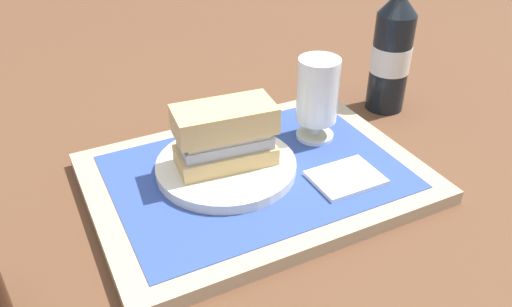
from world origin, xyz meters
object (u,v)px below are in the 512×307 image
Objects in this scene: plate at (226,166)px; sandwich at (227,134)px; beer_bottle at (392,51)px; beer_glass at (317,95)px.

sandwich is at bearing -5.90° from plate.
sandwich is at bearing -166.00° from beer_bottle.
beer_glass is (0.15, 0.02, 0.01)m from sandwich.
sandwich is 0.34m from beer_bottle.
beer_glass is at bearing 8.06° from plate.
plate is 1.52× the size of beer_glass.
sandwich reaches higher than plate.
beer_bottle reaches higher than sandwich.
sandwich is 0.15m from beer_glass.
beer_glass is at bearing 14.26° from sandwich.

